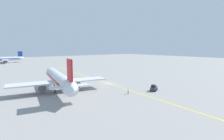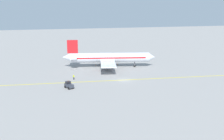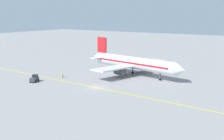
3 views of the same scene
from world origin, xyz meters
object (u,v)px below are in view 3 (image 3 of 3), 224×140
object	(u,v)px
traffic_cone_near_nose	(128,71)
traffic_cone_mid_apron	(151,74)
airplane_at_gate	(133,63)
ground_crew_worker	(63,74)
baggage_tug_dark	(34,79)

from	to	relation	value
traffic_cone_near_nose	traffic_cone_mid_apron	bearing A→B (deg)	84.38
airplane_at_gate	traffic_cone_near_nose	xyz separation A→B (m)	(-3.97, -4.23, -3.43)
airplane_at_gate	traffic_cone_mid_apron	size ratio (longest dim) A/B	64.30
airplane_at_gate	ground_crew_worker	size ratio (longest dim) A/B	21.05
ground_crew_worker	traffic_cone_mid_apron	xyz separation A→B (m)	(-17.41, 19.28, -0.63)
airplane_at_gate	baggage_tug_dark	bearing A→B (deg)	-37.11
airplane_at_gate	ground_crew_worker	xyz separation A→B (m)	(14.28, -14.96, -2.80)
baggage_tug_dark	ground_crew_worker	distance (m)	8.87
airplane_at_gate	traffic_cone_near_nose	world-z (taller)	airplane_at_gate
ground_crew_worker	traffic_cone_mid_apron	distance (m)	25.99
airplane_at_gate	ground_crew_worker	world-z (taller)	airplane_at_gate
airplane_at_gate	baggage_tug_dark	distance (m)	28.78
ground_crew_worker	traffic_cone_near_nose	distance (m)	21.18
airplane_at_gate	traffic_cone_mid_apron	distance (m)	6.34
baggage_tug_dark	traffic_cone_mid_apron	bearing A→B (deg)	140.25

